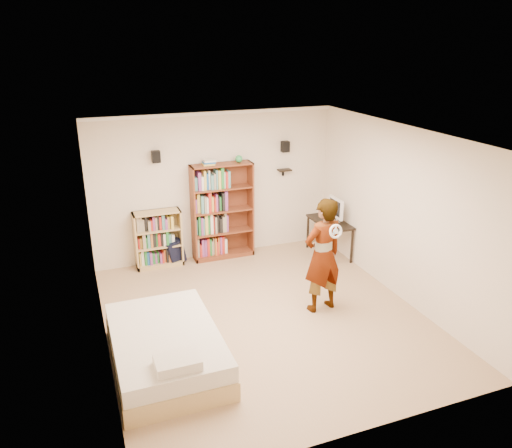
{
  "coord_description": "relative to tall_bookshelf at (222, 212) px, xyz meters",
  "views": [
    {
      "loc": [
        -2.41,
        -6.0,
        3.88
      ],
      "look_at": [
        0.09,
        0.6,
        1.26
      ],
      "focal_mm": 35.0,
      "sensor_mm": 36.0,
      "label": 1
    }
  ],
  "objects": [
    {
      "name": "computer_desk",
      "position": [
        1.89,
        -0.65,
        -0.55
      ],
      "size": [
        0.5,
        1.01,
        0.69
      ],
      "primitive_type": null,
      "color": "black",
      "rests_on": "ground"
    },
    {
      "name": "wall_shelf",
      "position": [
        1.27,
        0.08,
        0.65
      ],
      "size": [
        0.25,
        0.16,
        0.02
      ],
      "primitive_type": "cube",
      "color": "black",
      "rests_on": "room_shell"
    },
    {
      "name": "daybed",
      "position": [
        -1.67,
        -2.95,
        -0.6
      ],
      "size": [
        1.3,
        1.99,
        0.59
      ],
      "primitive_type": null,
      "color": "beige",
      "rests_on": "ground"
    },
    {
      "name": "tall_bookshelf",
      "position": [
        0.0,
        0.0,
        0.0
      ],
      "size": [
        1.13,
        0.33,
        1.79
      ],
      "primitive_type": null,
      "color": "maroon",
      "rests_on": "ground"
    },
    {
      "name": "speaker_left",
      "position": [
        -1.13,
        0.07,
        1.1
      ],
      "size": [
        0.14,
        0.12,
        0.2
      ],
      "primitive_type": "cube",
      "color": "black",
      "rests_on": "room_shell"
    },
    {
      "name": "imac",
      "position": [
        1.94,
        -0.73,
        0.02
      ],
      "size": [
        0.13,
        0.47,
        0.46
      ],
      "primitive_type": null,
      "rotation": [
        0.0,
        0.0,
        0.08
      ],
      "color": "white",
      "rests_on": "computer_desk"
    },
    {
      "name": "low_bookshelf",
      "position": [
        -1.21,
        0.01,
        -0.38
      ],
      "size": [
        0.83,
        0.31,
        1.04
      ],
      "primitive_type": null,
      "color": "tan",
      "rests_on": "ground"
    },
    {
      "name": "room_shell",
      "position": [
        -0.08,
        -2.33,
        0.87
      ],
      "size": [
        4.52,
        5.02,
        2.71
      ],
      "color": "beige",
      "rests_on": "ground"
    },
    {
      "name": "crown_molding",
      "position": [
        -0.08,
        -2.33,
        1.77
      ],
      "size": [
        4.5,
        5.0,
        0.06
      ],
      "color": "white",
      "rests_on": "room_shell"
    },
    {
      "name": "navy_bag",
      "position": [
        -0.92,
        -0.01,
        -0.66
      ],
      "size": [
        0.41,
        0.35,
        0.47
      ],
      "primitive_type": null,
      "rotation": [
        0.0,
        0.0,
        0.42
      ],
      "color": "black",
      "rests_on": "ground"
    },
    {
      "name": "person",
      "position": [
        0.81,
        -2.4,
        -0.01
      ],
      "size": [
        0.71,
        0.53,
        1.77
      ],
      "primitive_type": "imported",
      "rotation": [
        0.0,
        0.0,
        3.31
      ],
      "color": "black",
      "rests_on": "ground"
    },
    {
      "name": "wii_wheel",
      "position": [
        0.81,
        -2.73,
        0.49
      ],
      "size": [
        0.2,
        0.08,
        0.21
      ],
      "primitive_type": "torus",
      "rotation": [
        1.36,
        0.0,
        0.0
      ],
      "color": "white",
      "rests_on": "person"
    },
    {
      "name": "speaker_right",
      "position": [
        1.27,
        0.07,
        1.1
      ],
      "size": [
        0.14,
        0.12,
        0.2
      ],
      "primitive_type": "cube",
      "color": "black",
      "rests_on": "room_shell"
    },
    {
      "name": "ground",
      "position": [
        -0.08,
        -2.33,
        -0.9
      ],
      "size": [
        4.5,
        5.0,
        0.01
      ],
      "primitive_type": "cube",
      "color": "tan",
      "rests_on": "ground"
    }
  ]
}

